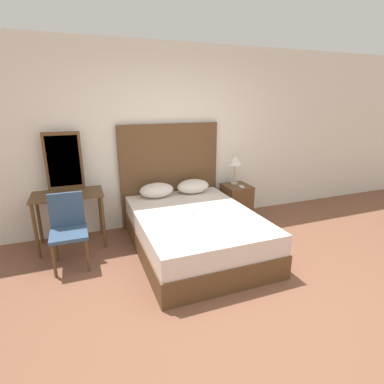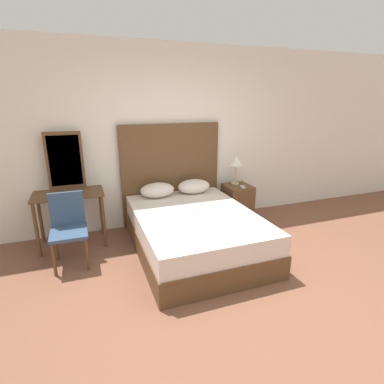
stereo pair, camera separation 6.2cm
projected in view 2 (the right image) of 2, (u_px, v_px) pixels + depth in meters
The scene contains 13 objects.
ground_plane at pixel (239, 303), 2.94m from camera, with size 16.00×16.00×0.00m, color brown.
wall_back at pixel (171, 138), 4.58m from camera, with size 10.00×0.06×2.70m.
bed at pixel (195, 232), 3.90m from camera, with size 1.48×2.02×0.53m.
headboard at pixel (171, 175), 4.67m from camera, with size 1.55×0.05×1.57m.
pillow_left at pixel (157, 190), 4.41m from camera, with size 0.50×0.33×0.21m.
pillow_right at pixel (194, 186), 4.60m from camera, with size 0.50×0.33×0.21m.
phone_on_bed at pixel (189, 213), 3.81m from camera, with size 0.13×0.17×0.01m.
nightstand at pixel (237, 203), 4.88m from camera, with size 0.40×0.44×0.60m.
table_lamp at pixel (236, 162), 4.76m from camera, with size 0.23×0.23×0.47m.
phone_on_nightstand at pixel (243, 187), 4.70m from camera, with size 0.11×0.16×0.01m.
vanity_desk at pixel (69, 202), 3.96m from camera, with size 0.88×0.52×0.74m.
vanity_mirror at pixel (65, 161), 4.02m from camera, with size 0.47×0.03×0.77m.
chair at pixel (68, 225), 3.56m from camera, with size 0.42×0.45×0.86m.
Camera 2 is at (-1.30, -2.17, 1.92)m, focal length 28.00 mm.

